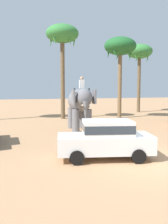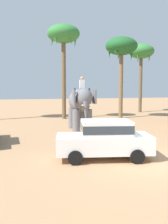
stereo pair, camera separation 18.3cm
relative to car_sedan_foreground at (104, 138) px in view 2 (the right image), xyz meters
The scene contains 6 objects.
ground_plane 2.31m from the car_sedan_foreground, 32.15° to the right, with size 120.00×120.00×0.00m, color tan.
car_sedan_foreground is the anchor object (origin of this frame).
elephant_with_mahout 7.53m from the car_sedan_foreground, 83.13° to the left, with size 1.80×3.92×3.88m.
palm_tree_behind_elephant 16.29m from the car_sedan_foreground, 85.65° to the left, with size 3.20×3.20×9.27m.
palm_tree_near_hut 16.30m from the car_sedan_foreground, 63.33° to the left, with size 3.20×3.20×8.16m.
palm_tree_left_of_road 22.94m from the car_sedan_foreground, 57.74° to the left, with size 3.20×3.20×8.53m.
Camera 2 is at (-5.60, -9.07, 3.12)m, focal length 40.42 mm.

